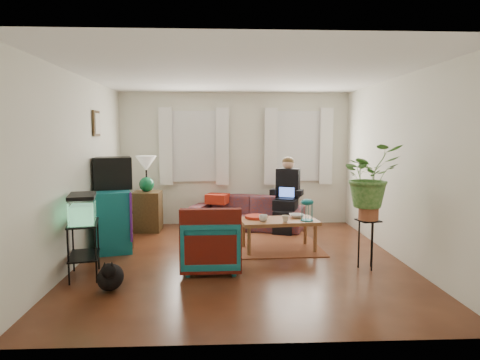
{
  "coord_description": "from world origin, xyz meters",
  "views": [
    {
      "loc": [
        -0.3,
        -5.96,
        1.77
      ],
      "look_at": [
        0.0,
        0.4,
        1.1
      ],
      "focal_mm": 32.0,
      "sensor_mm": 36.0,
      "label": 1
    }
  ],
  "objects": [
    {
      "name": "floor",
      "position": [
        0.0,
        0.0,
        0.0
      ],
      "size": [
        4.5,
        5.0,
        0.01
      ],
      "primitive_type": "cube",
      "color": "#4F2B14",
      "rests_on": "ground"
    },
    {
      "name": "ceiling",
      "position": [
        0.0,
        0.0,
        2.6
      ],
      "size": [
        4.5,
        5.0,
        0.01
      ],
      "primitive_type": "cube",
      "color": "white",
      "rests_on": "wall_back"
    },
    {
      "name": "wall_back",
      "position": [
        0.0,
        2.5,
        1.3
      ],
      "size": [
        4.5,
        0.01,
        2.6
      ],
      "primitive_type": "cube",
      "color": "silver",
      "rests_on": "floor"
    },
    {
      "name": "wall_front",
      "position": [
        0.0,
        -2.5,
        1.3
      ],
      "size": [
        4.5,
        0.01,
        2.6
      ],
      "primitive_type": "cube",
      "color": "silver",
      "rests_on": "floor"
    },
    {
      "name": "wall_left",
      "position": [
        -2.25,
        0.0,
        1.3
      ],
      "size": [
        0.01,
        5.0,
        2.6
      ],
      "primitive_type": "cube",
      "color": "silver",
      "rests_on": "floor"
    },
    {
      "name": "wall_right",
      "position": [
        2.25,
        0.0,
        1.3
      ],
      "size": [
        0.01,
        5.0,
        2.6
      ],
      "primitive_type": "cube",
      "color": "silver",
      "rests_on": "floor"
    },
    {
      "name": "window_left",
      "position": [
        -0.8,
        2.48,
        1.55
      ],
      "size": [
        1.08,
        0.04,
        1.38
      ],
      "primitive_type": "cube",
      "color": "white",
      "rests_on": "wall_back"
    },
    {
      "name": "window_right",
      "position": [
        1.25,
        2.48,
        1.55
      ],
      "size": [
        1.08,
        0.04,
        1.38
      ],
      "primitive_type": "cube",
      "color": "white",
      "rests_on": "wall_back"
    },
    {
      "name": "curtains_left",
      "position": [
        -0.8,
        2.4,
        1.55
      ],
      "size": [
        1.36,
        0.06,
        1.5
      ],
      "primitive_type": "cube",
      "color": "white",
      "rests_on": "wall_back"
    },
    {
      "name": "curtains_right",
      "position": [
        1.25,
        2.4,
        1.55
      ],
      "size": [
        1.36,
        0.06,
        1.5
      ],
      "primitive_type": "cube",
      "color": "white",
      "rests_on": "wall_back"
    },
    {
      "name": "picture_frame",
      "position": [
        -2.21,
        0.85,
        1.95
      ],
      "size": [
        0.04,
        0.32,
        0.4
      ],
      "primitive_type": "cube",
      "color": "#3D2616",
      "rests_on": "wall_left"
    },
    {
      "name": "area_rug",
      "position": [
        0.26,
        0.78,
        0.01
      ],
      "size": [
        2.07,
        1.68,
        0.01
      ],
      "primitive_type": "cube",
      "rotation": [
        0.0,
        0.0,
        0.04
      ],
      "color": "brown",
      "rests_on": "floor"
    },
    {
      "name": "sofa",
      "position": [
        0.22,
        2.05,
        0.41
      ],
      "size": [
        2.25,
        1.47,
        0.82
      ],
      "primitive_type": "imported",
      "rotation": [
        0.0,
        0.0,
        -0.34
      ],
      "color": "brown",
      "rests_on": "floor"
    },
    {
      "name": "seated_person",
      "position": [
        0.93,
        1.8,
        0.62
      ],
      "size": [
        0.71,
        0.78,
        1.25
      ],
      "primitive_type": null,
      "rotation": [
        0.0,
        0.0,
        -0.34
      ],
      "color": "black",
      "rests_on": "sofa"
    },
    {
      "name": "side_table",
      "position": [
        -1.65,
        1.91,
        0.37
      ],
      "size": [
        0.51,
        0.51,
        0.73
      ],
      "primitive_type": "cube",
      "rotation": [
        0.0,
        0.0,
        -0.02
      ],
      "color": "#392015",
      "rests_on": "floor"
    },
    {
      "name": "table_lamp",
      "position": [
        -1.65,
        1.91,
        1.05
      ],
      "size": [
        0.39,
        0.39,
        0.67
      ],
      "primitive_type": null,
      "rotation": [
        0.0,
        0.0,
        -0.02
      ],
      "color": "white",
      "rests_on": "side_table"
    },
    {
      "name": "dresser",
      "position": [
        -1.99,
        0.73,
        0.47
      ],
      "size": [
        0.77,
        1.13,
        0.93
      ],
      "primitive_type": "cube",
      "rotation": [
        0.0,
        0.0,
        0.27
      ],
      "color": "#104D62",
      "rests_on": "floor"
    },
    {
      "name": "crt_tv",
      "position": [
        -2.0,
        0.84,
        1.18
      ],
      "size": [
        0.68,
        0.65,
        0.5
      ],
      "primitive_type": "cube",
      "rotation": [
        0.0,
        0.0,
        0.27
      ],
      "color": "black",
      "rests_on": "dresser"
    },
    {
      "name": "aquarium_stand",
      "position": [
        -2.0,
        -0.67,
        0.35
      ],
      "size": [
        0.48,
        0.68,
        0.69
      ],
      "primitive_type": "cube",
      "rotation": [
        0.0,
        0.0,
        0.23
      ],
      "color": "black",
      "rests_on": "floor"
    },
    {
      "name": "aquarium",
      "position": [
        -2.0,
        -0.67,
        0.87
      ],
      "size": [
        0.43,
        0.62,
        0.36
      ],
      "primitive_type": "cube",
      "rotation": [
        0.0,
        0.0,
        0.23
      ],
      "color": "#7FD899",
      "rests_on": "aquarium_stand"
    },
    {
      "name": "black_cat",
      "position": [
        -1.55,
        -1.17,
        0.19
      ],
      "size": [
        0.35,
        0.48,
        0.38
      ],
      "primitive_type": "ellipsoid",
      "rotation": [
        0.0,
        0.0,
        0.15
      ],
      "color": "black",
      "rests_on": "floor"
    },
    {
      "name": "armchair",
      "position": [
        -0.43,
        -0.44,
        0.38
      ],
      "size": [
        0.76,
        0.71,
        0.77
      ],
      "primitive_type": "imported",
      "rotation": [
        0.0,
        0.0,
        3.16
      ],
      "color": "#125A71",
      "rests_on": "floor"
    },
    {
      "name": "serape_throw",
      "position": [
        -0.42,
        -0.73,
        0.54
      ],
      "size": [
        0.77,
        0.19,
        0.63
      ],
      "primitive_type": "cube",
      "rotation": [
        0.0,
        0.0,
        0.02
      ],
      "color": "#9E0A0A",
      "rests_on": "armchair"
    },
    {
      "name": "coffee_table",
      "position": [
        0.6,
        0.46,
        0.24
      ],
      "size": [
        1.23,
        0.76,
        0.48
      ],
      "primitive_type": "cube",
      "rotation": [
        0.0,
        0.0,
        0.11
      ],
      "color": "brown",
      "rests_on": "floor"
    },
    {
      "name": "cup_a",
      "position": [
        0.35,
        0.33,
        0.53
      ],
      "size": [
        0.14,
        0.14,
        0.1
      ],
      "primitive_type": "imported",
      "rotation": [
        0.0,
        0.0,
        0.11
      ],
      "color": "white",
      "rests_on": "coffee_table"
    },
    {
      "name": "cup_b",
      "position": [
        0.67,
        0.28,
        0.53
      ],
      "size": [
        0.12,
        0.12,
        0.1
      ],
      "primitive_type": "imported",
      "rotation": [
        0.0,
        0.0,
        0.11
      ],
      "color": "beige",
      "rests_on": "coffee_table"
    },
    {
      "name": "bowl",
      "position": [
        0.9,
        0.6,
        0.51
      ],
      "size": [
        0.25,
        0.25,
        0.06
      ],
      "primitive_type": "imported",
      "rotation": [
        0.0,
        0.0,
        0.11
      ],
      "color": "white",
      "rests_on": "coffee_table"
    },
    {
      "name": "snack_tray",
      "position": [
        0.26,
        0.58,
        0.5
      ],
      "size": [
        0.4,
        0.4,
        0.04
      ],
      "primitive_type": "cylinder",
      "rotation": [
        0.0,
        0.0,
        0.11
      ],
      "color": "#B21414",
      "rests_on": "coffee_table"
    },
    {
      "name": "birdcage",
      "position": [
        1.01,
        0.35,
        0.65
      ],
      "size": [
        0.21,
        0.21,
        0.34
      ],
      "primitive_type": null,
      "rotation": [
        0.0,
        0.0,
        0.11
      ],
      "color": "#115B6B",
      "rests_on": "coffee_table"
    },
    {
      "name": "plant_stand",
      "position": [
        1.65,
        -0.5,
        0.33
      ],
      "size": [
        0.33,
        0.33,
        0.66
      ],
      "primitive_type": "cube",
      "rotation": [
        0.0,
        0.0,
        0.22
      ],
      "color": "black",
      "rests_on": "floor"
    },
    {
      "name": "potted_plant",
      "position": [
        1.65,
        -0.5,
        1.11
      ],
      "size": [
        0.87,
        0.8,
        0.83
      ],
      "primitive_type": "imported",
      "rotation": [
        0.0,
        0.0,
        0.22
      ],
      "color": "#599947",
      "rests_on": "plant_stand"
    }
  ]
}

